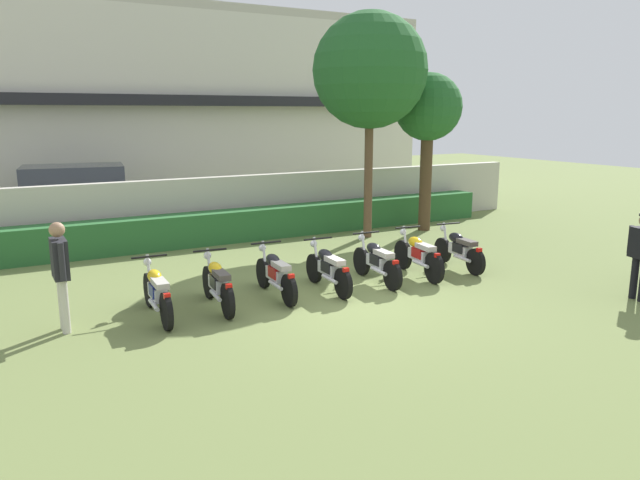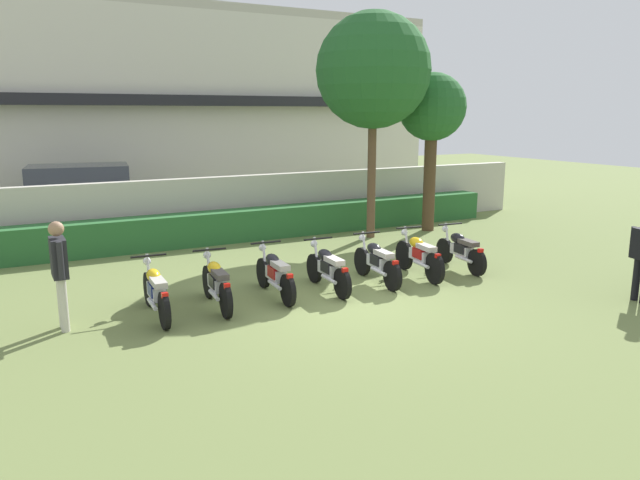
# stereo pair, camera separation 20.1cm
# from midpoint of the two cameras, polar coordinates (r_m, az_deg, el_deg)

# --- Properties ---
(ground) EXTENTS (60.00, 60.00, 0.00)m
(ground) POSITION_cam_midpoint_polar(r_m,az_deg,el_deg) (11.03, 3.28, -5.76)
(ground) COLOR olive
(building) EXTENTS (21.58, 6.50, 7.14)m
(building) POSITION_cam_midpoint_polar(r_m,az_deg,el_deg) (24.71, -15.75, 12.00)
(building) COLOR beige
(building) RESTS_ON ground
(compound_wall) EXTENTS (20.50, 0.30, 1.65)m
(compound_wall) POSITION_cam_midpoint_polar(r_m,az_deg,el_deg) (16.75, -8.72, 3.12)
(compound_wall) COLOR #BCB7A8
(compound_wall) RESTS_ON ground
(hedge_row) EXTENTS (16.40, 0.70, 0.82)m
(hedge_row) POSITION_cam_midpoint_polar(r_m,az_deg,el_deg) (16.17, -7.84, 1.34)
(hedge_row) COLOR #28602D
(hedge_row) RESTS_ON ground
(parked_car) EXTENTS (4.72, 2.61, 1.89)m
(parked_car) POSITION_cam_midpoint_polar(r_m,az_deg,el_deg) (18.66, -20.92, 3.71)
(parked_car) COLOR navy
(parked_car) RESTS_ON ground
(tree_near_inspector) EXTENTS (3.01, 3.01, 5.93)m
(tree_near_inspector) POSITION_cam_midpoint_polar(r_m,az_deg,el_deg) (16.37, 5.42, 15.58)
(tree_near_inspector) COLOR brown
(tree_near_inspector) RESTS_ON ground
(tree_far_side) EXTENTS (1.89, 1.89, 4.45)m
(tree_far_side) POSITION_cam_midpoint_polar(r_m,az_deg,el_deg) (17.55, 10.85, 11.91)
(tree_far_side) COLOR #4C3823
(tree_far_side) RESTS_ON ground
(motorcycle_in_row_0) EXTENTS (0.60, 1.92, 0.96)m
(motorcycle_in_row_0) POSITION_cam_midpoint_polar(r_m,az_deg,el_deg) (10.39, -14.70, -4.67)
(motorcycle_in_row_0) COLOR black
(motorcycle_in_row_0) RESTS_ON ground
(motorcycle_in_row_1) EXTENTS (0.60, 1.85, 0.96)m
(motorcycle_in_row_1) POSITION_cam_midpoint_polar(r_m,az_deg,el_deg) (10.67, -9.21, -4.00)
(motorcycle_in_row_1) COLOR black
(motorcycle_in_row_1) RESTS_ON ground
(motorcycle_in_row_2) EXTENTS (0.60, 1.88, 0.95)m
(motorcycle_in_row_2) POSITION_cam_midpoint_polar(r_m,az_deg,el_deg) (11.18, -3.76, -3.16)
(motorcycle_in_row_2) COLOR black
(motorcycle_in_row_2) RESTS_ON ground
(motorcycle_in_row_3) EXTENTS (0.60, 1.82, 0.95)m
(motorcycle_in_row_3) POSITION_cam_midpoint_polar(r_m,az_deg,el_deg) (11.53, 1.25, -2.67)
(motorcycle_in_row_3) COLOR black
(motorcycle_in_row_3) RESTS_ON ground
(motorcycle_in_row_4) EXTENTS (0.60, 1.85, 0.95)m
(motorcycle_in_row_4) POSITION_cam_midpoint_polar(r_m,az_deg,el_deg) (12.11, 5.86, -2.00)
(motorcycle_in_row_4) COLOR black
(motorcycle_in_row_4) RESTS_ON ground
(motorcycle_in_row_5) EXTENTS (0.60, 1.87, 0.98)m
(motorcycle_in_row_5) POSITION_cam_midpoint_polar(r_m,az_deg,el_deg) (12.70, 9.78, -1.41)
(motorcycle_in_row_5) COLOR black
(motorcycle_in_row_5) RESTS_ON ground
(motorcycle_in_row_6) EXTENTS (0.60, 1.78, 0.94)m
(motorcycle_in_row_6) POSITION_cam_midpoint_polar(r_m,az_deg,el_deg) (13.47, 13.54, -0.89)
(motorcycle_in_row_6) COLOR black
(motorcycle_in_row_6) RESTS_ON ground
(inspector_person) EXTENTS (0.23, 0.69, 1.73)m
(inspector_person) POSITION_cam_midpoint_polar(r_m,az_deg,el_deg) (10.11, -22.85, -2.26)
(inspector_person) COLOR beige
(inspector_person) RESTS_ON ground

